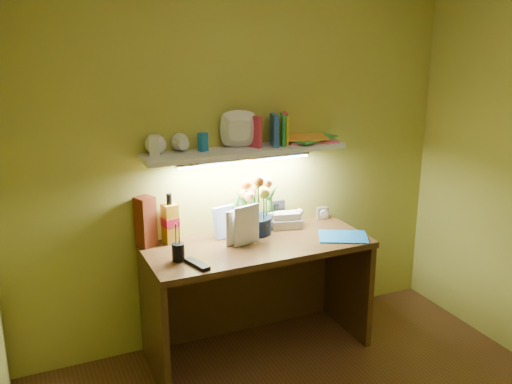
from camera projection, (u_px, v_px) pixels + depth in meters
desk at (258, 297)px, 3.65m from camera, size 1.40×0.60×0.75m
flower_bouquet at (255, 205)px, 3.66m from camera, size 0.32×0.32×0.38m
telephone at (286, 218)px, 3.81m from camera, size 0.23×0.19×0.12m
desk_clock at (322, 213)px, 3.97m from camera, size 0.09×0.05×0.08m
whisky_bottle at (170, 218)px, 3.51m from camera, size 0.10×0.10×0.32m
whisky_box at (146, 222)px, 3.46m from camera, size 0.13×0.13×0.31m
pen_cup at (178, 246)px, 3.26m from camera, size 0.10×0.10×0.18m
art_card at (228, 221)px, 3.63m from camera, size 0.21×0.09×0.20m
tv_remote at (197, 264)px, 3.21m from camera, size 0.10×0.19×0.02m
blue_folder at (343, 237)px, 3.64m from camera, size 0.38×0.34×0.01m
desk_book_a at (226, 230)px, 3.45m from camera, size 0.17×0.07×0.22m
desk_book_b at (235, 228)px, 3.44m from camera, size 0.18×0.06×0.25m
wall_shelf at (248, 144)px, 3.55m from camera, size 1.32×0.38×0.23m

